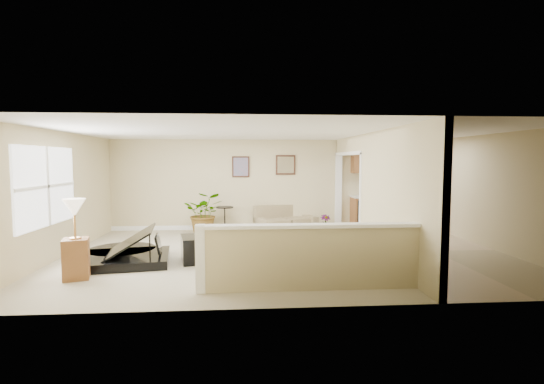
{
  "coord_description": "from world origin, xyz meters",
  "views": [
    {
      "loc": [
        -0.86,
        -7.98,
        1.92
      ],
      "look_at": [
        -0.27,
        0.4,
        1.25
      ],
      "focal_mm": 26.0,
      "sensor_mm": 36.0,
      "label": 1
    }
  ],
  "objects": [
    {
      "name": "floor",
      "position": [
        0.0,
        0.0,
        0.0
      ],
      "size": [
        9.0,
        9.0,
        0.0
      ],
      "primitive_type": "plane",
      "color": "beige",
      "rests_on": "ground"
    },
    {
      "name": "back_wall",
      "position": [
        0.0,
        3.0,
        1.25
      ],
      "size": [
        9.0,
        0.04,
        2.5
      ],
      "primitive_type": "cube",
      "color": "#CCBB8B",
      "rests_on": "floor"
    },
    {
      "name": "front_wall",
      "position": [
        0.0,
        -3.0,
        1.25
      ],
      "size": [
        9.0,
        0.04,
        2.5
      ],
      "primitive_type": "cube",
      "color": "#CCBB8B",
      "rests_on": "floor"
    },
    {
      "name": "left_wall",
      "position": [
        -4.5,
        0.0,
        1.25
      ],
      "size": [
        0.04,
        6.0,
        2.5
      ],
      "primitive_type": "cube",
      "color": "#CCBB8B",
      "rests_on": "floor"
    },
    {
      "name": "right_wall",
      "position": [
        4.5,
        0.0,
        1.25
      ],
      "size": [
        0.04,
        6.0,
        2.5
      ],
      "primitive_type": "cube",
      "color": "#CCBB8B",
      "rests_on": "floor"
    },
    {
      "name": "ceiling",
      "position": [
        0.0,
        0.0,
        2.5
      ],
      "size": [
        9.0,
        6.0,
        0.04
      ],
      "primitive_type": "cube",
      "color": "white",
      "rests_on": "back_wall"
    },
    {
      "name": "kitchen_vinyl",
      "position": [
        3.15,
        0.0,
        0.0
      ],
      "size": [
        2.7,
        6.0,
        0.01
      ],
      "primitive_type": "cube",
      "color": "tan",
      "rests_on": "floor"
    },
    {
      "name": "interior_partition",
      "position": [
        1.8,
        0.25,
        1.22
      ],
      "size": [
        0.18,
        5.99,
        2.5
      ],
      "color": "#CCBB8B",
      "rests_on": "floor"
    },
    {
      "name": "pony_half_wall",
      "position": [
        0.08,
        -2.3,
        0.52
      ],
      "size": [
        3.42,
        0.22,
        1.0
      ],
      "color": "#CCBB8B",
      "rests_on": "floor"
    },
    {
      "name": "left_window",
      "position": [
        -4.49,
        -0.5,
        1.45
      ],
      "size": [
        0.05,
        2.15,
        1.45
      ],
      "primitive_type": "cube",
      "color": "white",
      "rests_on": "left_wall"
    },
    {
      "name": "wall_art_left",
      "position": [
        -0.95,
        2.97,
        1.75
      ],
      "size": [
        0.48,
        0.04,
        0.58
      ],
      "color": "#3D2116",
      "rests_on": "back_wall"
    },
    {
      "name": "wall_mirror",
      "position": [
        0.3,
        2.97,
        1.8
      ],
      "size": [
        0.55,
        0.04,
        0.55
      ],
      "color": "#3D2116",
      "rests_on": "back_wall"
    },
    {
      "name": "kitchen_cabinets",
      "position": [
        3.19,
        2.73,
        0.87
      ],
      "size": [
        2.36,
        0.65,
        2.33
      ],
      "color": "brown",
      "rests_on": "floor"
    },
    {
      "name": "piano",
      "position": [
        -3.12,
        -0.41,
        0.61
      ],
      "size": [
        1.98,
        2.02,
        1.47
      ],
      "rotation": [
        0.0,
        0.0,
        0.15
      ],
      "color": "black",
      "rests_on": "floor"
    },
    {
      "name": "piano_bench",
      "position": [
        -1.87,
        -0.51,
        0.24
      ],
      "size": [
        0.51,
        0.79,
        0.48
      ],
      "primitive_type": "cube",
      "rotation": [
        0.0,
        0.0,
        0.22
      ],
      "color": "black",
      "rests_on": "floor"
    },
    {
      "name": "loveseat",
      "position": [
        0.28,
        2.7,
        0.34
      ],
      "size": [
        1.88,
        1.43,
        0.9
      ],
      "rotation": [
        0.0,
        0.0,
        0.38
      ],
      "color": "#95825F",
      "rests_on": "floor"
    },
    {
      "name": "accent_table",
      "position": [
        -1.39,
        2.63,
        0.43
      ],
      "size": [
        0.47,
        0.47,
        0.68
      ],
      "color": "black",
      "rests_on": "floor"
    },
    {
      "name": "palm_plant",
      "position": [
        -1.9,
        2.35,
        0.54
      ],
      "size": [
        1.0,
        0.87,
        1.1
      ],
      "color": "black",
      "rests_on": "floor"
    },
    {
      "name": "small_plant",
      "position": [
        1.26,
        2.16,
        0.21
      ],
      "size": [
        0.33,
        0.33,
        0.5
      ],
      "color": "black",
      "rests_on": "floor"
    },
    {
      "name": "lamp_stand",
      "position": [
        -3.59,
        -1.48,
        0.55
      ],
      "size": [
        0.48,
        0.48,
        1.31
      ],
      "color": "brown",
      "rests_on": "floor"
    }
  ]
}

